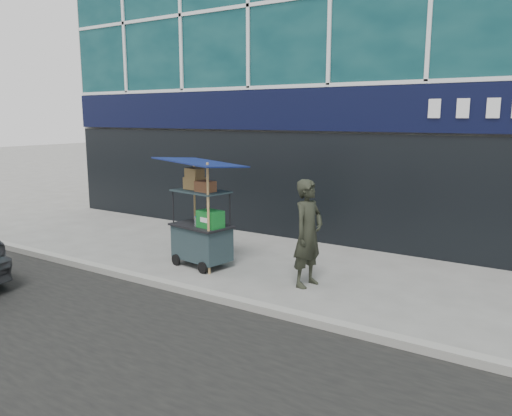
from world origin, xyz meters
The scene contains 4 objects.
ground centered at (0.00, 0.00, 0.00)m, with size 80.00×80.00×0.00m, color slate.
curb centered at (0.00, -0.20, 0.06)m, with size 80.00×0.18×0.12m, color gray.
vendor_cart centered at (-1.19, 1.11, 0.71)m, with size 1.64×1.28×2.02m.
vendor_man centered at (0.96, 1.19, 0.88)m, with size 0.64×0.42×1.77m, color black.
Camera 1 is at (4.54, -5.90, 2.76)m, focal length 35.00 mm.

